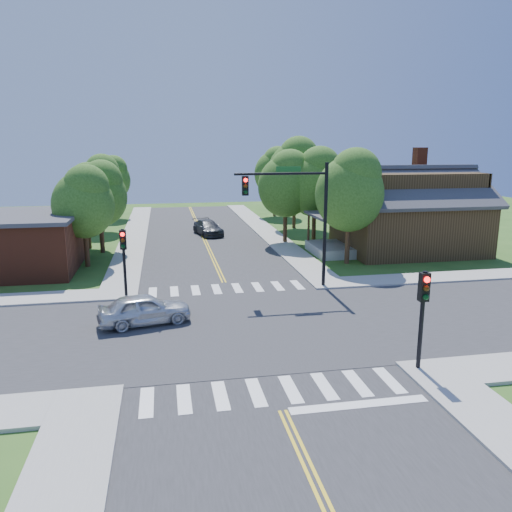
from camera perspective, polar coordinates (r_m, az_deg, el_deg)
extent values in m
plane|color=#2B561B|center=(23.05, -1.37, -8.14)|extent=(100.00, 100.00, 0.00)
cube|color=#2D2D30|center=(23.05, -1.37, -8.09)|extent=(10.00, 90.00, 0.04)
cube|color=#2D2D30|center=(23.05, -1.37, -8.08)|extent=(90.00, 10.00, 0.04)
cube|color=#2D2D30|center=(23.05, -1.37, -8.14)|extent=(10.20, 10.20, 0.06)
cube|color=#9E9B93|center=(47.94, 1.04, 2.94)|extent=(2.20, 40.00, 0.14)
cube|color=#9E9B93|center=(47.06, -13.68, 2.39)|extent=(2.20, 40.00, 0.14)
cube|color=white|center=(28.67, -11.72, -4.09)|extent=(0.45, 2.00, 0.01)
cube|color=white|center=(28.66, -9.32, -4.00)|extent=(0.45, 2.00, 0.01)
cube|color=white|center=(28.70, -6.92, -3.89)|extent=(0.45, 2.00, 0.01)
cube|color=white|center=(28.80, -4.53, -3.79)|extent=(0.45, 2.00, 0.01)
cube|color=white|center=(28.94, -2.16, -3.67)|extent=(0.45, 2.00, 0.01)
cube|color=white|center=(29.13, 0.18, -3.55)|extent=(0.45, 2.00, 0.01)
cube|color=white|center=(29.37, 2.48, -3.43)|extent=(0.45, 2.00, 0.01)
cube|color=white|center=(29.65, 4.74, -3.30)|extent=(0.45, 2.00, 0.01)
cube|color=white|center=(17.16, -12.39, -15.99)|extent=(0.45, 2.00, 0.01)
cube|color=white|center=(17.14, -8.22, -15.84)|extent=(0.45, 2.00, 0.01)
cube|color=white|center=(17.21, -4.08, -15.61)|extent=(0.45, 2.00, 0.01)
cube|color=white|center=(17.37, 0.00, -15.30)|extent=(0.45, 2.00, 0.01)
cube|color=white|center=(17.60, 3.98, -14.93)|extent=(0.45, 2.00, 0.01)
cube|color=white|center=(17.91, 7.82, -14.50)|extent=(0.45, 2.00, 0.01)
cube|color=white|center=(18.30, 11.50, -14.03)|extent=(0.45, 2.00, 0.01)
cube|color=white|center=(18.75, 15.00, -13.54)|extent=(0.45, 2.00, 0.01)
cube|color=yellow|center=(48.33, -6.48, 2.91)|extent=(0.10, 37.50, 0.01)
cube|color=yellow|center=(48.35, -6.25, 2.92)|extent=(0.10, 37.50, 0.01)
cube|color=white|center=(17.01, 11.69, -16.41)|extent=(4.60, 0.45, 0.09)
cylinder|color=black|center=(28.72, 7.89, 3.37)|extent=(0.20, 0.20, 7.20)
cylinder|color=black|center=(27.67, 2.89, 9.37)|extent=(5.20, 0.14, 0.14)
cube|color=#19591E|center=(27.71, 3.74, 9.89)|extent=(1.40, 0.04, 0.30)
cube|color=black|center=(27.32, -1.24, 8.03)|extent=(0.34, 0.28, 1.05)
sphere|color=#FF0C0C|center=(27.13, -1.19, 8.66)|extent=(0.22, 0.22, 0.22)
sphere|color=#3F2605|center=(27.16, -1.19, 7.99)|extent=(0.22, 0.22, 0.22)
sphere|color=#05330F|center=(27.19, -1.18, 7.32)|extent=(0.22, 0.22, 0.22)
cylinder|color=black|center=(19.15, 18.37, -7.18)|extent=(0.16, 0.16, 3.80)
cube|color=black|center=(18.75, 18.65, -3.37)|extent=(0.34, 0.28, 1.05)
sphere|color=#FF0C0C|center=(18.53, 18.97, -2.57)|extent=(0.22, 0.22, 0.22)
sphere|color=#3F2605|center=(18.61, 18.90, -3.52)|extent=(0.22, 0.22, 0.22)
sphere|color=#05330F|center=(18.70, 18.83, -4.47)|extent=(0.22, 0.22, 0.22)
cylinder|color=black|center=(27.69, -14.81, -0.88)|extent=(0.16, 0.16, 3.80)
cube|color=black|center=(27.42, -14.96, 1.82)|extent=(0.34, 0.28, 1.05)
sphere|color=#FF0C0C|center=(27.20, -15.03, 2.40)|extent=(0.22, 0.22, 0.22)
sphere|color=#3F2605|center=(27.25, -14.99, 1.74)|extent=(0.22, 0.22, 0.22)
sphere|color=#05330F|center=(27.31, -14.95, 1.08)|extent=(0.22, 0.22, 0.22)
cube|color=#322311|center=(40.54, 16.95, 3.35)|extent=(10.00, 8.00, 4.00)
cube|color=#9E9B93|center=(38.36, 8.40, 0.76)|extent=(2.60, 4.50, 0.70)
cylinder|color=#322311|center=(35.91, 7.83, 2.00)|extent=(0.18, 0.18, 2.50)
cylinder|color=#322311|center=(39.67, 6.02, 3.06)|extent=(0.18, 0.18, 2.50)
cube|color=#38383D|center=(37.92, 8.53, 4.61)|extent=(2.80, 4.80, 0.18)
cube|color=brown|center=(44.57, 17.89, 6.11)|extent=(0.90, 0.90, 7.11)
cylinder|color=#382314|center=(35.27, 10.41, 1.53)|extent=(0.34, 0.34, 2.98)
ellipsoid|color=#294E16|center=(34.79, 10.64, 6.98)|extent=(4.70, 4.47, 5.17)
sphere|color=#294E16|center=(34.61, 11.32, 9.26)|extent=(3.45, 3.45, 3.45)
cylinder|color=#382314|center=(41.99, 6.63, 3.44)|extent=(0.34, 0.34, 3.00)
ellipsoid|color=#294E16|center=(41.58, 6.75, 8.07)|extent=(4.74, 4.50, 5.22)
sphere|color=#294E16|center=(41.39, 7.28, 10.01)|extent=(3.48, 3.48, 3.48)
cylinder|color=#382314|center=(49.66, 4.38, 5.11)|extent=(0.34, 0.34, 3.34)
ellipsoid|color=#294E16|center=(49.31, 4.45, 9.47)|extent=(5.27, 5.01, 5.80)
sphere|color=#294E16|center=(49.13, 4.89, 11.30)|extent=(3.87, 3.87, 3.87)
cylinder|color=#382314|center=(57.95, 2.13, 6.04)|extent=(0.34, 0.34, 2.97)
ellipsoid|color=#294E16|center=(57.66, 2.16, 9.36)|extent=(4.69, 4.45, 5.16)
sphere|color=#294E16|center=(57.46, 2.51, 10.75)|extent=(3.44, 3.44, 3.44)
cylinder|color=#382314|center=(35.80, -18.80, 0.89)|extent=(0.34, 0.34, 2.58)
ellipsoid|color=#294E16|center=(35.35, -19.13, 5.52)|extent=(4.07, 3.87, 4.48)
sphere|color=#294E16|center=(34.99, -18.84, 7.49)|extent=(2.99, 2.99, 2.99)
cylinder|color=#382314|center=(41.95, -18.59, 2.54)|extent=(0.34, 0.34, 2.55)
ellipsoid|color=#294E16|center=(41.58, -18.87, 6.45)|extent=(4.02, 3.82, 4.43)
sphere|color=#294E16|center=(41.24, -18.62, 8.11)|extent=(2.95, 2.95, 2.95)
cylinder|color=#382314|center=(49.95, -17.17, 4.27)|extent=(0.34, 0.34, 2.73)
ellipsoid|color=#294E16|center=(49.62, -17.41, 7.80)|extent=(4.31, 4.09, 4.74)
sphere|color=#294E16|center=(49.31, -17.18, 9.30)|extent=(3.16, 3.16, 3.16)
cylinder|color=#382314|center=(58.46, -16.01, 5.44)|extent=(0.34, 0.34, 2.61)
ellipsoid|color=#294E16|center=(58.18, -16.19, 8.33)|extent=(4.12, 3.91, 4.53)
sphere|color=#294E16|center=(57.88, -15.98, 9.55)|extent=(3.02, 3.02, 3.02)
cylinder|color=#382314|center=(41.93, 3.35, 3.43)|extent=(0.34, 0.34, 2.91)
ellipsoid|color=#294E16|center=(41.53, 3.41, 7.92)|extent=(4.60, 4.37, 5.06)
sphere|color=#294E16|center=(41.32, 3.91, 9.80)|extent=(3.37, 3.37, 3.37)
cylinder|color=#382314|center=(40.05, -17.21, 2.24)|extent=(0.34, 0.34, 2.64)
ellipsoid|color=#294E16|center=(39.65, -17.50, 6.48)|extent=(4.16, 3.96, 4.58)
sphere|color=#294E16|center=(39.31, -17.21, 8.28)|extent=(3.05, 3.05, 3.05)
imported|color=silver|center=(23.70, -12.62, -6.01)|extent=(3.42, 4.91, 1.44)
imported|color=#323437|center=(45.88, -5.51, 3.19)|extent=(3.90, 5.40, 1.33)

